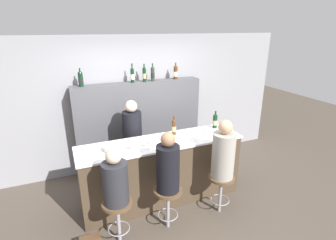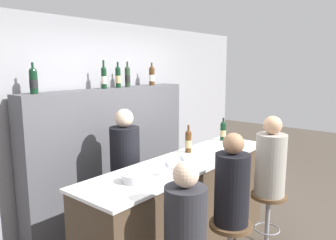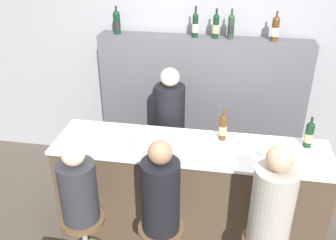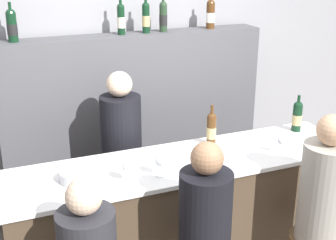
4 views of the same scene
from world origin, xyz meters
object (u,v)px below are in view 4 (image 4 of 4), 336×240
wine_bottle_backbar_4 (211,14)px  guest_seated_middle (205,217)px  wine_bottle_counter_0 (211,129)px  wine_bottle_backbar_3 (163,16)px  wine_bottle_counter_1 (297,116)px  wine_glass_0 (128,168)px  wine_bottle_backbar_2 (146,17)px  guest_seated_right (325,187)px  bartender (123,171)px  wine_bottle_backbar_0 (12,25)px  wine_glass_2 (281,141)px  metal_bowl (76,176)px  wine_glass_1 (161,161)px  wine_bottle_backbar_1 (121,19)px

wine_bottle_backbar_4 → guest_seated_middle: 2.22m
wine_bottle_counter_0 → wine_bottle_backbar_3: bearing=90.0°
wine_bottle_counter_1 → wine_glass_0: size_ratio=2.10×
wine_bottle_backbar_2 → guest_seated_right: size_ratio=0.36×
bartender → guest_seated_right: bearing=-51.3°
wine_bottle_counter_1 → wine_bottle_backbar_4: wine_bottle_backbar_4 is taller
wine_bottle_counter_0 → wine_bottle_backbar_2: wine_bottle_backbar_2 is taller
wine_bottle_backbar_3 → wine_glass_0: bearing=-120.0°
wine_bottle_backbar_0 → guest_seated_middle: 2.19m
wine_bottle_backbar_2 → bartender: size_ratio=0.20×
wine_bottle_counter_1 → wine_glass_0: wine_bottle_counter_1 is taller
wine_bottle_backbar_3 → wine_glass_2: size_ratio=2.35×
metal_bowl → wine_bottle_counter_0: bearing=10.7°
wine_bottle_backbar_3 → guest_seated_middle: (-0.45, -1.80, -0.91)m
guest_seated_middle → bartender: (-0.13, 1.25, -0.26)m
wine_bottle_backbar_2 → guest_seated_right: bearing=-72.0°
bartender → wine_bottle_backbar_4: bearing=27.5°
guest_seated_middle → metal_bowl: bearing=136.1°
wine_bottle_counter_0 → guest_seated_right: 0.93m
wine_bottle_backbar_0 → guest_seated_middle: bearing=-65.0°
wine_bottle_backbar_0 → wine_glass_0: (0.52, -1.33, -0.74)m
wine_glass_1 → bartender: bartender is taller
wine_glass_0 → wine_glass_2: bearing=-0.0°
wine_glass_0 → wine_bottle_counter_1: bearing=12.4°
wine_bottle_counter_0 → wine_bottle_backbar_3: (-0.00, 0.99, 0.71)m
wine_glass_2 → metal_bowl: bearing=174.7°
wine_glass_2 → guest_seated_right: (0.02, -0.47, -0.14)m
wine_bottle_backbar_0 → wine_bottle_backbar_3: (1.29, 0.00, 0.00)m
wine_glass_0 → wine_bottle_backbar_0: bearing=111.4°
wine_bottle_backbar_4 → wine_glass_2: (-0.07, -1.33, -0.74)m
wine_bottle_counter_1 → guest_seated_middle: bearing=-146.6°
wine_glass_2 → bartender: (-0.98, 0.78, -0.42)m
wine_bottle_backbar_2 → metal_bowl: wine_bottle_backbar_2 is taller
wine_bottle_counter_1 → wine_glass_2: wine_bottle_counter_1 is taller
wine_bottle_backbar_1 → guest_seated_right: wine_bottle_backbar_1 is taller
wine_bottle_backbar_1 → wine_bottle_backbar_3: 0.39m
wine_glass_0 → wine_bottle_backbar_4: bearing=47.1°
wine_bottle_backbar_1 → wine_bottle_backbar_4: 0.86m
wine_bottle_counter_0 → wine_glass_0: 0.84m
wine_bottle_backbar_1 → wine_bottle_backbar_2: 0.23m
wine_bottle_backbar_4 → guest_seated_right: wine_bottle_backbar_4 is taller
wine_bottle_backbar_3 → wine_glass_1: 1.62m
wine_bottle_backbar_4 → wine_bottle_counter_0: bearing=-115.4°
wine_glass_0 → guest_seated_middle: bearing=-55.9°
guest_seated_right → bartender: (-1.00, 1.25, -0.28)m
wine_bottle_counter_0 → wine_bottle_counter_1: 0.79m
wine_bottle_counter_0 → wine_bottle_backbar_0: 1.77m
wine_bottle_counter_0 → wine_bottle_backbar_1: 1.28m
wine_bottle_counter_1 → wine_glass_2: 0.52m
wine_bottle_backbar_4 → wine_bottle_backbar_2: bearing=-180.0°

